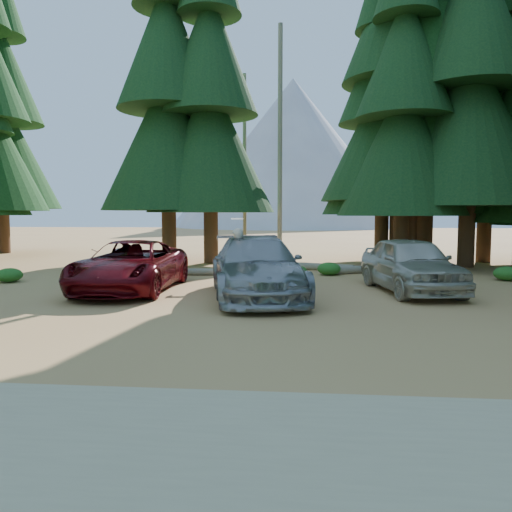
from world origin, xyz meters
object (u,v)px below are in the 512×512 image
Objects in this scene: frisbee_player at (237,259)px; log_left at (221,272)px; silver_minivan_right at (411,264)px; log_mid at (312,266)px; red_pickup at (131,266)px; log_right at (376,269)px; silver_minivan_center at (256,267)px.

frisbee_player is 5.33m from log_left.
log_mid is (-2.97, 5.93, -0.72)m from silver_minivan_right.
log_left is at bearing -125.80° from log_mid.
red_pickup is 3.63m from frisbee_player.
log_mid is at bearing -129.49° from frisbee_player.
red_pickup reaches higher than log_right.
red_pickup is 1.12× the size of silver_minivan_right.
log_left is 6.50m from log_right.
silver_minivan_center is at bearing 156.39° from frisbee_player.
log_left is (-1.87, 5.09, -0.75)m from silver_minivan_center.
frisbee_player is 0.43× the size of log_right.
log_mid reaches higher than log_left.
silver_minivan_right is at bearing 3.11° from red_pickup.
log_mid is 0.75× the size of log_right.
frisbee_player reaches higher than silver_minivan_center.
log_mid is 2.76m from log_right.
frisbee_player is at bearing -85.67° from log_mid.
log_right is (-0.30, 5.19, -0.71)m from silver_minivan_right.
frisbee_player is at bearing 166.43° from silver_minivan_center.
silver_minivan_center reaches higher than log_right.
silver_minivan_center reaches higher than log_mid.
frisbee_player is 8.37m from log_right.
red_pickup is at bearing -34.90° from frisbee_player.
silver_minivan_center is at bearing -81.53° from log_mid.
frisbee_player reaches higher than silver_minivan_right.
frisbee_player is 7.80m from log_mid.
frisbee_player is at bearing -81.09° from log_left.
log_left is 4.31m from log_mid.
frisbee_player reaches higher than log_right.
log_left is at bearing 167.21° from log_right.
silver_minivan_right is 1.03× the size of log_right.
log_mid is (3.64, 2.30, 0.02)m from log_left.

